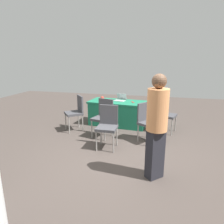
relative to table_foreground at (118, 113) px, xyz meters
name	(u,v)px	position (x,y,z in m)	size (l,w,h in m)	color
ground_plane	(118,158)	(-0.47, 2.13, -0.37)	(14.40, 14.40, 0.00)	#4C423D
table_foreground	(118,113)	(0.00, 0.00, 0.00)	(1.80, 0.95, 0.73)	#1E7A56
chair_near_front	(108,124)	(-0.12, 1.65, 0.19)	(0.45, 0.45, 0.96)	#9E9993
chair_tucked_left	(76,110)	(1.04, 0.76, 0.20)	(0.62, 0.62, 0.98)	#9E9993
chair_tucked_right	(147,120)	(-0.96, 1.08, 0.18)	(0.61, 0.61, 0.95)	#9E9993
chair_aisle	(103,115)	(0.16, 1.02, 0.20)	(0.54, 0.54, 0.97)	#9E9993
chair_by_pillar	(165,113)	(-1.36, 0.29, 0.18)	(0.55, 0.55, 0.95)	#9E9993
person_attendee_browsing	(157,122)	(-1.22, 2.65, 0.62)	(0.48, 0.48, 1.76)	#26262D
laptop_silver	(120,99)	(-0.03, -0.11, 0.40)	(0.38, 0.36, 0.21)	silver
yarn_ball	(102,98)	(0.52, -0.05, 0.42)	(0.12, 0.12, 0.12)	#B2382D
scissors_red	(133,102)	(-0.44, 0.03, 0.37)	(0.18, 0.04, 0.01)	red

